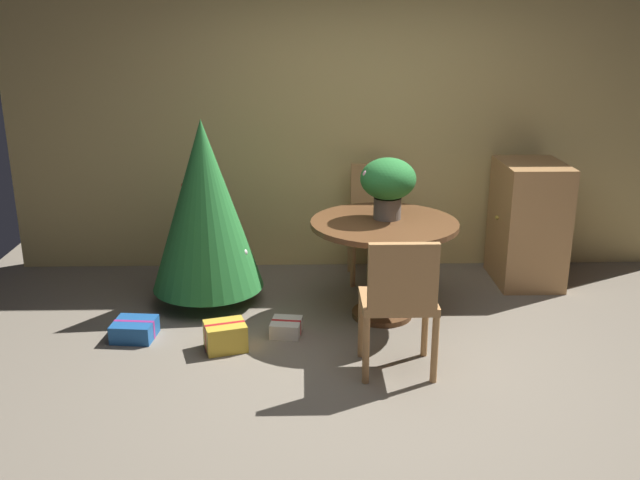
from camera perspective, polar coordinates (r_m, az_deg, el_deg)
ground_plane at (r=4.48m, az=4.69°, el=-11.32°), size 6.60×6.60×0.00m
back_wall_panel at (r=6.17m, az=2.88°, el=9.62°), size 6.00×0.10×2.60m
round_dining_table at (r=5.18m, az=5.20°, el=-0.89°), size 1.08×1.08×0.75m
flower_vase at (r=5.12m, az=5.56°, el=4.72°), size 0.41×0.41×0.45m
wooden_chair_far at (r=6.01m, az=4.28°, el=1.96°), size 0.40×0.41×0.97m
wooden_chair_near at (r=4.34m, az=6.52°, el=-4.68°), size 0.47×0.40×0.91m
holiday_tree at (r=5.42m, az=-9.37°, el=2.78°), size 0.87×0.87×1.46m
gift_box_cream at (r=5.04m, az=-2.77°, el=-7.12°), size 0.24×0.25×0.11m
gift_box_gold at (r=4.85m, az=-7.72°, el=-7.78°), size 0.32×0.29×0.19m
gift_box_blue at (r=5.15m, az=-14.87°, el=-7.06°), size 0.31×0.29×0.13m
wooden_cabinet at (r=6.13m, az=16.59°, el=1.33°), size 0.54×0.68×1.03m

